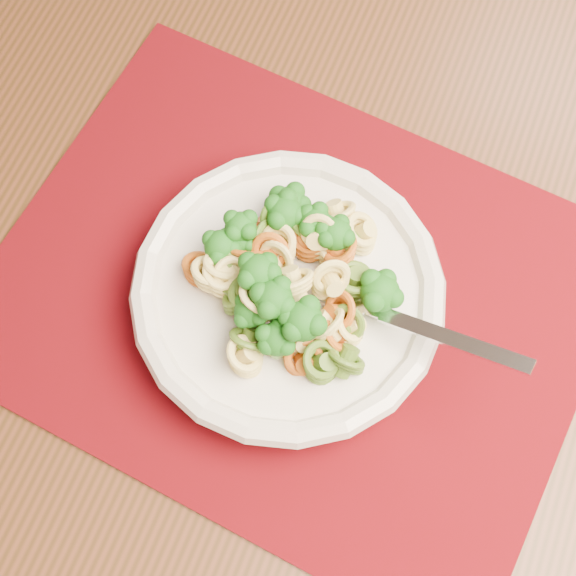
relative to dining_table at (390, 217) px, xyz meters
The scene contains 5 objects.
dining_table is the anchor object (origin of this frame).
placemat 0.18m from the dining_table, 95.75° to the right, with size 0.45×0.35×0.00m, color #58030E.
pasta_bowl 0.20m from the dining_table, 94.70° to the right, with size 0.23×0.23×0.04m.
pasta_broccoli_heap 0.21m from the dining_table, 94.70° to the right, with size 0.20×0.20×0.06m, color #F1DD77, non-canonical shape.
fork 0.20m from the dining_table, 77.45° to the right, with size 0.19×0.02×0.01m, color silver, non-canonical shape.
Camera 1 is at (-0.30, -0.59, 1.35)m, focal length 50.00 mm.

